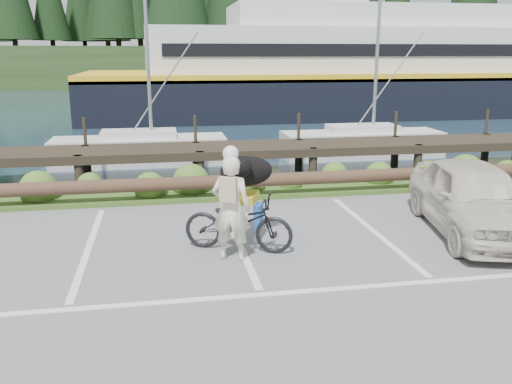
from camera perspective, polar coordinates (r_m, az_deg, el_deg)
ground at (r=8.05m, az=0.04°, el=-9.58°), size 72.00×72.00×0.00m
harbor_backdrop at (r=85.78m, az=-9.13°, el=12.15°), size 170.00×160.00×30.00m
vegetation_strip at (r=13.01m, az=-4.05°, el=0.08°), size 34.00×1.60×0.10m
log_rail at (r=12.35m, az=-3.70°, el=-0.94°), size 32.00×0.30×0.60m
bicycle at (r=9.16m, az=-1.88°, el=-3.22°), size 1.99×1.32×0.99m
cyclist at (r=8.65m, az=-2.62°, el=-1.73°), size 0.74×0.63×1.73m
dog at (r=9.53m, az=-1.03°, el=2.22°), size 0.78×1.03×0.54m
parked_car at (r=10.80m, az=21.91°, el=-0.54°), size 2.32×4.19×1.35m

